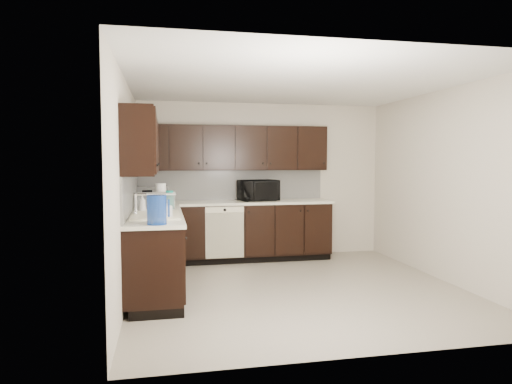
% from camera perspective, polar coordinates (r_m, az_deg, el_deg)
% --- Properties ---
extents(floor, '(4.00, 4.00, 0.00)m').
position_cam_1_polar(floor, '(5.77, 5.05, -11.91)').
color(floor, gray).
rests_on(floor, ground).
extents(ceiling, '(4.00, 4.00, 0.00)m').
position_cam_1_polar(ceiling, '(5.62, 5.21, 13.41)').
color(ceiling, white).
rests_on(ceiling, wall_back).
extents(wall_back, '(4.00, 0.02, 2.50)m').
position_cam_1_polar(wall_back, '(7.49, 0.76, 1.48)').
color(wall_back, beige).
rests_on(wall_back, floor).
extents(wall_left, '(0.02, 4.00, 2.50)m').
position_cam_1_polar(wall_left, '(5.34, -15.90, 0.31)').
color(wall_left, beige).
rests_on(wall_left, floor).
extents(wall_right, '(0.02, 4.00, 2.50)m').
position_cam_1_polar(wall_right, '(6.42, 22.50, 0.75)').
color(wall_right, beige).
rests_on(wall_right, floor).
extents(wall_front, '(4.00, 0.02, 2.50)m').
position_cam_1_polar(wall_front, '(3.69, 14.02, -1.24)').
color(wall_front, beige).
rests_on(wall_front, floor).
extents(lower_cabinets, '(3.00, 2.80, 0.90)m').
position_cam_1_polar(lower_cabinets, '(6.55, -6.26, -6.27)').
color(lower_cabinets, black).
rests_on(lower_cabinets, floor).
extents(countertop, '(3.03, 2.83, 0.04)m').
position_cam_1_polar(countertop, '(6.48, -6.31, -1.86)').
color(countertop, beige).
rests_on(countertop, lower_cabinets).
extents(backsplash, '(3.00, 2.80, 0.48)m').
position_cam_1_polar(backsplash, '(6.66, -8.29, 0.52)').
color(backsplash, silver).
rests_on(backsplash, countertop).
extents(upper_cabinets, '(3.00, 2.80, 0.70)m').
position_cam_1_polar(upper_cabinets, '(6.54, -7.27, 5.64)').
color(upper_cabinets, black).
rests_on(upper_cabinets, wall_back).
extents(dishwasher, '(0.58, 0.04, 0.78)m').
position_cam_1_polar(dishwasher, '(6.86, -3.94, -4.67)').
color(dishwasher, '#F4EDC8').
rests_on(dishwasher, lower_cabinets).
extents(sink, '(0.54, 0.82, 0.42)m').
position_cam_1_polar(sink, '(5.35, -12.42, -3.60)').
color(sink, '#F4EDC8').
rests_on(sink, countertop).
extents(microwave, '(0.64, 0.47, 0.33)m').
position_cam_1_polar(microwave, '(7.20, 0.29, 0.21)').
color(microwave, black).
rests_on(microwave, countertop).
extents(soap_bottle_a, '(0.10, 0.10, 0.20)m').
position_cam_1_polar(soap_bottle_a, '(5.11, -10.95, -2.11)').
color(soap_bottle_a, gray).
rests_on(soap_bottle_a, countertop).
extents(soap_bottle_b, '(0.11, 0.11, 0.21)m').
position_cam_1_polar(soap_bottle_b, '(5.79, -14.02, -1.39)').
color(soap_bottle_b, gray).
rests_on(soap_bottle_b, countertop).
extents(toaster_oven, '(0.46, 0.41, 0.24)m').
position_cam_1_polar(toaster_oven, '(7.07, -12.77, -0.32)').
color(toaster_oven, silver).
rests_on(toaster_oven, countertop).
extents(storage_bin, '(0.51, 0.38, 0.19)m').
position_cam_1_polar(storage_bin, '(6.23, -12.38, -1.09)').
color(storage_bin, silver).
rests_on(storage_bin, countertop).
extents(blue_pitcher, '(0.24, 0.24, 0.29)m').
position_cam_1_polar(blue_pitcher, '(4.64, -12.31, -2.19)').
color(blue_pitcher, navy).
rests_on(blue_pitcher, countertop).
extents(teal_tumbler, '(0.13, 0.13, 0.23)m').
position_cam_1_polar(teal_tumbler, '(6.28, -10.76, -0.87)').
color(teal_tumbler, '#0D9584').
rests_on(teal_tumbler, countertop).
extents(paper_towel_roll, '(0.14, 0.14, 0.31)m').
position_cam_1_polar(paper_towel_roll, '(6.53, -11.81, -0.32)').
color(paper_towel_roll, white).
rests_on(paper_towel_roll, countertop).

